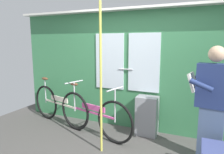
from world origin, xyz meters
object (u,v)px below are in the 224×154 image
(passenger_reading_newspaper, at_px, (212,103))
(handrail_pole, at_px, (101,80))
(bicycle_near_door, at_px, (93,115))
(trash_bin_by_wall, at_px, (147,116))
(bicycle_leaning_behind, at_px, (59,105))

(passenger_reading_newspaper, distance_m, handrail_pole, 1.60)
(bicycle_near_door, xyz_separation_m, trash_bin_by_wall, (0.90, 0.43, -0.03))
(bicycle_near_door, distance_m, passenger_reading_newspaper, 1.99)
(bicycle_leaning_behind, height_order, handrail_pole, handrail_pole)
(bicycle_near_door, distance_m, trash_bin_by_wall, 0.99)
(handrail_pole, bearing_deg, trash_bin_by_wall, 59.67)
(bicycle_leaning_behind, height_order, passenger_reading_newspaper, passenger_reading_newspaper)
(bicycle_near_door, relative_size, handrail_pole, 0.74)
(passenger_reading_newspaper, distance_m, trash_bin_by_wall, 1.26)
(handrail_pole, bearing_deg, bicycle_leaning_behind, 153.41)
(handrail_pole, bearing_deg, passenger_reading_newspaper, 13.16)
(bicycle_leaning_behind, height_order, trash_bin_by_wall, bicycle_leaning_behind)
(bicycle_leaning_behind, relative_size, passenger_reading_newspaper, 1.01)
(bicycle_near_door, height_order, trash_bin_by_wall, bicycle_near_door)
(bicycle_leaning_behind, bearing_deg, bicycle_near_door, 2.21)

